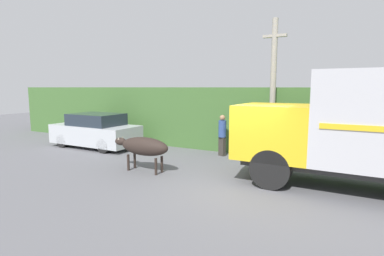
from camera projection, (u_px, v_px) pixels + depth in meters
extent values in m
plane|color=slate|center=(239.00, 186.00, 8.86)|extent=(60.00, 60.00, 0.00)
cube|color=#426B33|center=(289.00, 116.00, 15.01)|extent=(32.00, 6.50, 2.89)
cube|color=#2D2D2D|center=(368.00, 169.00, 8.21)|extent=(6.73, 1.80, 0.18)
cube|color=gold|center=(275.00, 131.00, 9.30)|extent=(2.20, 2.25, 1.61)
cube|color=#232D38|center=(241.00, 119.00, 9.78)|extent=(0.04, 1.91, 0.56)
cylinder|color=black|center=(271.00, 168.00, 8.61)|extent=(1.15, 0.49, 1.15)
ellipsoid|color=#2D231E|center=(145.00, 146.00, 10.26)|extent=(1.90, 0.63, 0.63)
ellipsoid|color=#2D231E|center=(121.00, 141.00, 10.75)|extent=(0.47, 0.28, 0.28)
cone|color=#B7AD93|center=(118.00, 138.00, 10.64)|extent=(0.06, 0.06, 0.11)
cone|color=#B7AD93|center=(123.00, 137.00, 10.83)|extent=(0.06, 0.06, 0.11)
cylinder|color=#2D231E|center=(128.00, 162.00, 10.47)|extent=(0.09, 0.09, 0.57)
cylinder|color=#2D231E|center=(135.00, 160.00, 10.77)|extent=(0.09, 0.09, 0.57)
cylinder|color=#2D231E|center=(156.00, 167.00, 9.91)|extent=(0.09, 0.09, 0.57)
cylinder|color=#2D231E|center=(162.00, 164.00, 10.22)|extent=(0.09, 0.09, 0.57)
cube|color=silver|center=(95.00, 134.00, 14.54)|extent=(4.37, 1.89, 0.90)
cube|color=#232D38|center=(96.00, 119.00, 14.39)|extent=(2.40, 1.74, 0.56)
cylinder|color=black|center=(63.00, 140.00, 14.53)|extent=(0.66, 0.30, 0.66)
cylinder|color=black|center=(104.00, 146.00, 13.25)|extent=(0.66, 0.30, 0.66)
cube|color=#38332D|center=(222.00, 146.00, 12.70)|extent=(0.32, 0.26, 0.81)
cylinder|color=#334C8C|center=(222.00, 129.00, 12.60)|extent=(0.41, 0.41, 0.70)
sphere|color=#A87A56|center=(222.00, 118.00, 12.54)|extent=(0.23, 0.23, 0.23)
cylinder|color=#9E998E|center=(273.00, 91.00, 11.69)|extent=(0.22, 0.22, 5.50)
cube|color=#9E998E|center=(275.00, 36.00, 11.40)|extent=(0.90, 0.18, 0.10)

